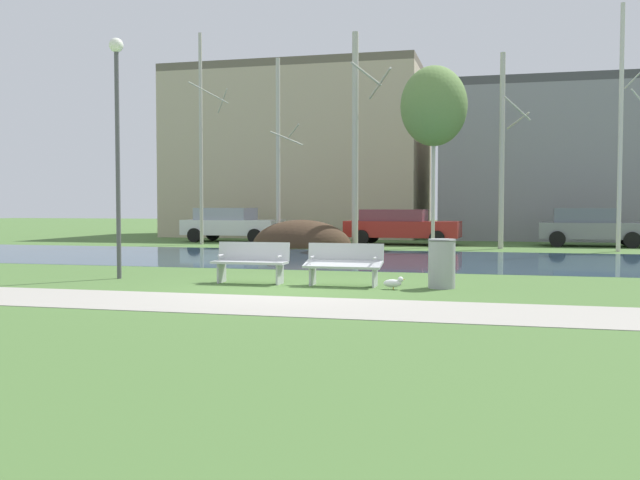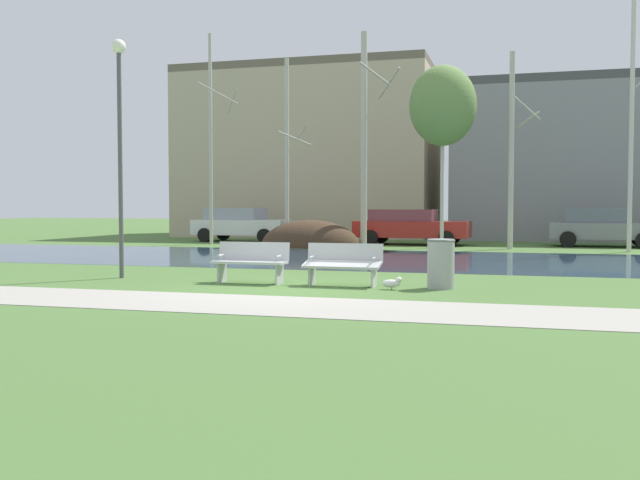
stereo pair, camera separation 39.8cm
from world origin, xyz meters
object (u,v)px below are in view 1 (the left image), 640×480
at_px(seagull, 394,283).
at_px(bench_right, 344,263).
at_px(parked_sedan_second_red, 401,226).
at_px(trash_bin, 442,263).
at_px(parked_van_nearest_white, 231,224).
at_px(parked_hatch_third_grey, 590,226).
at_px(bench_left, 251,261).
at_px(streetlamp, 117,119).

bearing_deg(seagull, bench_right, 160.83).
bearing_deg(parked_sedan_second_red, trash_bin, -79.48).
xyz_separation_m(parked_van_nearest_white, parked_hatch_third_grey, (15.57, 0.04, -0.01)).
relative_size(parked_sedan_second_red, parked_hatch_third_grey, 1.14).
relative_size(bench_right, parked_hatch_third_grey, 0.37).
height_order(trash_bin, parked_van_nearest_white, parked_van_nearest_white).
distance_m(trash_bin, parked_hatch_third_grey, 17.03).
xyz_separation_m(bench_right, parked_sedan_second_red, (-0.94, 15.88, 0.32)).
relative_size(trash_bin, parked_van_nearest_white, 0.22).
bearing_deg(parked_hatch_third_grey, seagull, -108.54).
bearing_deg(parked_hatch_third_grey, bench_left, -118.03).
relative_size(streetlamp, parked_hatch_third_grey, 1.26).
height_order(streetlamp, parked_sedan_second_red, streetlamp).
bearing_deg(bench_left, parked_sedan_second_red, 86.11).
distance_m(bench_left, trash_bin, 4.01).
bearing_deg(seagull, parked_hatch_third_grey, 71.46).
height_order(parked_van_nearest_white, parked_sedan_second_red, parked_van_nearest_white).
bearing_deg(parked_van_nearest_white, seagull, -59.38).
bearing_deg(parked_van_nearest_white, trash_bin, -56.42).
xyz_separation_m(bench_left, parked_sedan_second_red, (1.08, 15.88, 0.32)).
distance_m(streetlamp, parked_sedan_second_red, 16.49).
relative_size(bench_left, seagull, 3.73).
bearing_deg(seagull, trash_bin, 27.61).
distance_m(bench_right, parked_sedan_second_red, 15.91).
height_order(bench_left, parked_sedan_second_red, parked_sedan_second_red).
distance_m(bench_left, streetlamp, 4.50).
distance_m(bench_right, streetlamp, 6.12).
height_order(bench_right, streetlamp, streetlamp).
xyz_separation_m(trash_bin, parked_sedan_second_red, (-2.93, 15.79, 0.29)).
xyz_separation_m(bench_left, streetlamp, (-3.23, 0.21, 3.13)).
bearing_deg(streetlamp, bench_right, -2.29).
bearing_deg(bench_right, parked_van_nearest_white, 118.33).
xyz_separation_m(seagull, parked_hatch_third_grey, (5.64, 16.82, 0.68)).
relative_size(bench_right, trash_bin, 1.63).
bearing_deg(bench_right, parked_sedan_second_red, 93.40).
relative_size(bench_left, trash_bin, 1.63).
bearing_deg(trash_bin, parked_hatch_third_grey, 73.82).
xyz_separation_m(seagull, parked_sedan_second_red, (-2.03, 16.26, 0.66)).
relative_size(bench_right, parked_van_nearest_white, 0.35).
distance_m(seagull, streetlamp, 7.25).
bearing_deg(bench_right, streetlamp, 177.71).
distance_m(bench_right, parked_hatch_third_grey, 17.77).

